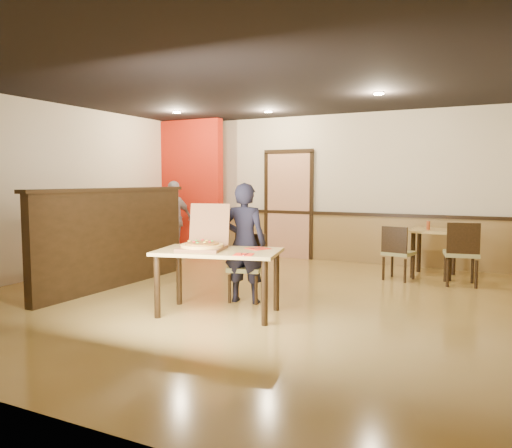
{
  "coord_description": "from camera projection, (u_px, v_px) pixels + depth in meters",
  "views": [
    {
      "loc": [
        3.07,
        -5.72,
        1.56
      ],
      "look_at": [
        0.2,
        0.0,
        0.99
      ],
      "focal_mm": 35.0,
      "sensor_mm": 36.0,
      "label": 1
    }
  ],
  "objects": [
    {
      "name": "floor",
      "position": [
        242.0,
        298.0,
        6.6
      ],
      "size": [
        7.0,
        7.0,
        0.0
      ],
      "primitive_type": "plane",
      "color": "#A68540",
      "rests_on": "ground"
    },
    {
      "name": "ceiling",
      "position": [
        242.0,
        82.0,
        6.35
      ],
      "size": [
        7.0,
        7.0,
        0.0
      ],
      "primitive_type": "plane",
      "rotation": [
        3.14,
        0.0,
        0.0
      ],
      "color": "black",
      "rests_on": "wall_back"
    },
    {
      "name": "wall_back",
      "position": [
        328.0,
        188.0,
        9.59
      ],
      "size": [
        7.0,
        0.0,
        7.0
      ],
      "primitive_type": "plane",
      "rotation": [
        1.57,
        0.0,
        0.0
      ],
      "color": "beige",
      "rests_on": "floor"
    },
    {
      "name": "wall_left",
      "position": [
        51.0,
        190.0,
        8.04
      ],
      "size": [
        0.0,
        7.0,
        7.0
      ],
      "primitive_type": "plane",
      "rotation": [
        1.57,
        0.0,
        1.57
      ],
      "color": "beige",
      "rests_on": "floor"
    },
    {
      "name": "wainscot_back",
      "position": [
        327.0,
        237.0,
        9.65
      ],
      "size": [
        7.0,
        0.04,
        0.9
      ],
      "primitive_type": "cube",
      "color": "olive",
      "rests_on": "floor"
    },
    {
      "name": "chair_rail_back",
      "position": [
        327.0,
        213.0,
        9.59
      ],
      "size": [
        7.0,
        0.06,
        0.06
      ],
      "primitive_type": "cube",
      "color": "black",
      "rests_on": "wall_back"
    },
    {
      "name": "back_door",
      "position": [
        289.0,
        206.0,
        9.95
      ],
      "size": [
        0.9,
        0.06,
        2.1
      ],
      "primitive_type": "cube",
      "color": "tan",
      "rests_on": "wall_back"
    },
    {
      "name": "booth_partition",
      "position": [
        115.0,
        237.0,
        7.25
      ],
      "size": [
        0.2,
        3.1,
        1.44
      ],
      "color": "black",
      "rests_on": "floor"
    },
    {
      "name": "red_accent_panel",
      "position": [
        188.0,
        188.0,
        10.44
      ],
      "size": [
        1.6,
        0.2,
        2.78
      ],
      "primitive_type": "cube",
      "color": "#B51D0C",
      "rests_on": "floor"
    },
    {
      "name": "spot_a",
      "position": [
        177.0,
        112.0,
        8.98
      ],
      "size": [
        0.14,
        0.14,
        0.02
      ],
      "primitive_type": "cylinder",
      "color": "beige",
      "rests_on": "ceiling"
    },
    {
      "name": "spot_b",
      "position": [
        268.0,
        112.0,
        8.94
      ],
      "size": [
        0.14,
        0.14,
        0.02
      ],
      "primitive_type": "cylinder",
      "color": "beige",
      "rests_on": "ceiling"
    },
    {
      "name": "spot_c",
      "position": [
        379.0,
        94.0,
        7.07
      ],
      "size": [
        0.14,
        0.14,
        0.02
      ],
      "primitive_type": "cylinder",
      "color": "beige",
      "rests_on": "ceiling"
    },
    {
      "name": "main_table",
      "position": [
        218.0,
        259.0,
        5.76
      ],
      "size": [
        1.55,
        1.1,
        0.75
      ],
      "rotation": [
        0.0,
        0.0,
        0.23
      ],
      "color": "tan",
      "rests_on": "floor"
    },
    {
      "name": "diner_chair",
      "position": [
        248.0,
        264.0,
        6.48
      ],
      "size": [
        0.5,
        0.5,
        0.85
      ],
      "rotation": [
        0.0,
        0.0,
        0.21
      ],
      "color": "olive",
      "rests_on": "floor"
    },
    {
      "name": "side_chair_left",
      "position": [
        397.0,
        251.0,
        7.73
      ],
      "size": [
        0.49,
        0.49,
        0.85
      ],
      "rotation": [
        0.0,
        0.0,
        2.95
      ],
      "color": "olive",
      "rests_on": "floor"
    },
    {
      "name": "side_chair_right",
      "position": [
        462.0,
        251.0,
        7.3
      ],
      "size": [
        0.55,
        0.55,
        0.95
      ],
      "rotation": [
        0.0,
        0.0,
        3.33
      ],
      "color": "olive",
      "rests_on": "floor"
    },
    {
      "name": "side_table",
      "position": [
        434.0,
        240.0,
        8.06
      ],
      "size": [
        0.72,
        0.72,
        0.76
      ],
      "rotation": [
        0.0,
        0.0,
        -0.02
      ],
      "color": "tan",
      "rests_on": "floor"
    },
    {
      "name": "diner",
      "position": [
        245.0,
        243.0,
        6.31
      ],
      "size": [
        0.61,
        0.45,
        1.52
      ],
      "primitive_type": "imported",
      "rotation": [
        0.0,
        0.0,
        3.3
      ],
      "color": "black",
      "rests_on": "floor"
    },
    {
      "name": "passerby",
      "position": [
        173.0,
        219.0,
        9.99
      ],
      "size": [
        0.66,
        0.98,
        1.54
      ],
      "primitive_type": "imported",
      "rotation": [
        0.0,
        0.0,
        1.23
      ],
      "color": "#9D9BA4",
      "rests_on": "floor"
    },
    {
      "name": "pizza_box",
      "position": [
        203.0,
        244.0,
        5.79
      ],
      "size": [
        0.62,
        0.68,
        0.52
      ],
      "rotation": [
        0.0,
        0.0,
        0.25
      ],
      "color": "brown",
      "rests_on": "main_table"
    },
    {
      "name": "pizza",
      "position": [
        202.0,
        246.0,
        5.74
      ],
      "size": [
        0.49,
        0.49,
        0.03
      ],
      "primitive_type": "cylinder",
      "rotation": [
        0.0,
        0.0,
        -0.01
      ],
      "color": "gold",
      "rests_on": "pizza_box"
    },
    {
      "name": "napkin_near",
      "position": [
        244.0,
        254.0,
        5.39
      ],
      "size": [
        0.25,
        0.25,
        0.01
      ],
      "rotation": [
        0.0,
        0.0,
        0.29
      ],
      "color": "red",
      "rests_on": "main_table"
    },
    {
      "name": "napkin_far",
      "position": [
        258.0,
        248.0,
        5.86
      ],
      "size": [
        0.3,
        0.3,
        0.01
      ],
      "rotation": [
        0.0,
        0.0,
        -0.43
      ],
      "color": "red",
      "rests_on": "main_table"
    },
    {
      "name": "condiment",
      "position": [
        428.0,
        225.0,
        8.01
      ],
      "size": [
        0.06,
        0.06,
        0.14
      ],
      "primitive_type": "cylinder",
      "color": "#9C401C",
      "rests_on": "side_table"
    }
  ]
}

